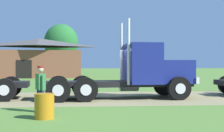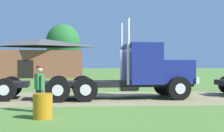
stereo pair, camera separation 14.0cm
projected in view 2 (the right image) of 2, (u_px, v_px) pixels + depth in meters
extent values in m
plane|color=#4F7730|center=(127.00, 98.00, 16.04)|extent=(200.00, 200.00, 0.00)
cube|color=#857C54|center=(127.00, 97.00, 16.04)|extent=(120.00, 6.51, 0.01)
cube|color=black|center=(116.00, 84.00, 15.55)|extent=(7.82, 2.17, 0.28)
cube|color=navy|center=(173.00, 72.00, 16.01)|extent=(1.86, 2.11, 1.19)
cube|color=silver|center=(189.00, 79.00, 16.15)|extent=(0.35, 2.16, 0.32)
cube|color=navy|center=(142.00, 64.00, 15.75)|extent=(1.77, 2.38, 2.03)
cube|color=#2D3D4C|center=(157.00, 56.00, 15.87)|extent=(0.20, 1.87, 0.89)
cylinder|color=silver|center=(121.00, 53.00, 16.49)|extent=(0.14, 0.14, 3.18)
cylinder|color=silver|center=(128.00, 52.00, 14.73)|extent=(0.14, 0.14, 3.18)
cylinder|color=silver|center=(129.00, 86.00, 16.66)|extent=(1.04, 0.61, 0.52)
cylinder|color=black|center=(164.00, 85.00, 17.11)|extent=(1.16, 0.40, 1.13)
cylinder|color=silver|center=(163.00, 85.00, 17.27)|extent=(0.51, 0.08, 0.51)
cylinder|color=black|center=(179.00, 88.00, 14.89)|extent=(1.16, 0.40, 1.13)
cylinder|color=silver|center=(180.00, 89.00, 14.73)|extent=(0.51, 0.08, 0.51)
cylinder|color=black|center=(59.00, 86.00, 16.21)|extent=(1.16, 0.40, 1.13)
cylinder|color=silver|center=(59.00, 86.00, 16.37)|extent=(0.51, 0.08, 0.51)
cylinder|color=black|center=(58.00, 90.00, 14.00)|extent=(1.16, 0.40, 1.13)
cylinder|color=silver|center=(58.00, 90.00, 13.84)|extent=(0.51, 0.08, 0.51)
cylinder|color=black|center=(82.00, 86.00, 16.41)|extent=(1.16, 0.40, 1.13)
cylinder|color=silver|center=(82.00, 86.00, 16.57)|extent=(0.51, 0.08, 0.51)
cylinder|color=black|center=(85.00, 90.00, 14.19)|extent=(1.16, 0.40, 1.13)
cylinder|color=silver|center=(86.00, 90.00, 14.03)|extent=(0.51, 0.08, 0.51)
cylinder|color=black|center=(4.00, 90.00, 14.36)|extent=(1.11, 0.40, 1.08)
cylinder|color=silver|center=(4.00, 90.00, 14.21)|extent=(0.49, 0.09, 0.49)
cylinder|color=black|center=(12.00, 86.00, 16.54)|extent=(1.11, 0.40, 1.08)
cylinder|color=silver|center=(12.00, 86.00, 16.70)|extent=(0.49, 0.09, 0.49)
cube|color=#33723F|center=(40.00, 82.00, 11.27)|extent=(0.42, 0.48, 0.58)
sphere|color=tan|center=(39.00, 70.00, 11.27)|extent=(0.22, 0.22, 0.22)
cylinder|color=maroon|center=(39.00, 67.00, 11.27)|extent=(0.23, 0.23, 0.06)
cube|color=#1E284C|center=(39.00, 100.00, 11.35)|extent=(0.23, 0.22, 0.82)
cube|color=#1E284C|center=(40.00, 101.00, 11.20)|extent=(0.23, 0.22, 0.82)
cylinder|color=#33723F|center=(37.00, 82.00, 11.49)|extent=(0.10, 0.10, 0.55)
cylinder|color=#33723F|center=(42.00, 83.00, 11.05)|extent=(0.10, 0.10, 0.55)
cylinder|color=#B27214|center=(43.00, 106.00, 9.90)|extent=(0.63, 0.63, 0.81)
cube|color=brown|center=(41.00, 64.00, 39.75)|extent=(10.79, 6.12, 3.42)
pyramid|color=#484848|center=(41.00, 43.00, 39.73)|extent=(11.33, 6.42, 1.07)
cube|color=black|center=(26.00, 69.00, 36.85)|extent=(1.80, 0.19, 2.20)
cylinder|color=#513823|center=(63.00, 65.00, 50.48)|extent=(0.44, 0.44, 2.96)
ellipsoid|color=#23642B|center=(63.00, 43.00, 50.45)|extent=(5.57, 5.57, 6.12)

